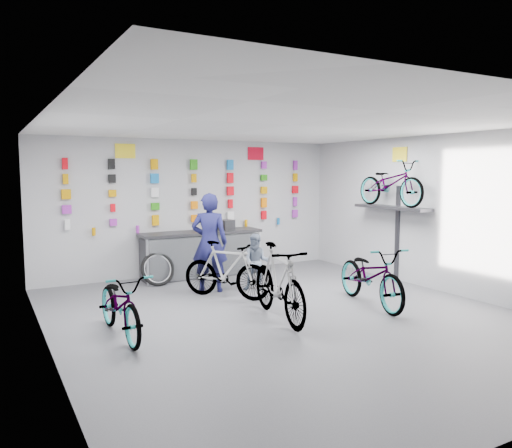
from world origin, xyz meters
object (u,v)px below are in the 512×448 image
bike_left (120,304)px  customer (257,262)px  bike_service (226,270)px  counter (202,254)px  clerk (210,242)px  bike_right (371,275)px  bike_center (279,282)px

bike_left → customer: 3.35m
bike_left → bike_service: bearing=26.9°
counter → bike_left: (-2.56, -3.21, -0.02)m
counter → clerk: size_ratio=1.43×
counter → bike_service: bike_service is taller
bike_right → bike_service: bearing=150.5°
bike_center → bike_service: 1.61m
clerk → customer: size_ratio=1.72×
bike_service → customer: (0.78, 0.26, 0.03)m
counter → clerk: (-0.39, -1.34, 0.46)m
customer → counter: bearing=136.1°
counter → bike_right: (1.61, -3.63, 0.04)m
clerk → bike_right: bearing=162.7°
bike_right → customer: size_ratio=1.81×
bike_center → clerk: size_ratio=1.03×
counter → bike_left: size_ratio=1.52×
bike_service → bike_right: bearing=-77.2°
bike_left → clerk: bearing=38.5°
bike_service → clerk: clerk is taller
counter → bike_right: bearing=-66.0°
bike_center → customer: size_ratio=1.78×
bike_left → customer: size_ratio=1.61×
bike_right → bike_service: size_ratio=1.15×
bike_left → bike_right: size_ratio=0.89×
bike_right → counter: bearing=124.5°
bike_left → bike_center: (2.35, -0.37, 0.12)m
bike_right → bike_left: bearing=-175.2°
counter → customer: 1.77m
bike_center → bike_service: bike_center is taller
bike_right → clerk: 3.07m
bike_left → bike_right: bike_right is taller
clerk → customer: bearing=-172.9°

